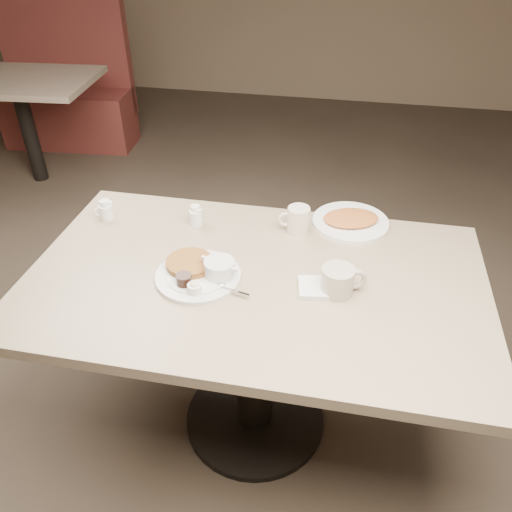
% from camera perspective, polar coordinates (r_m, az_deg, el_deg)
% --- Properties ---
extents(room, '(7.04, 8.04, 2.84)m').
position_cam_1_polar(room, '(1.38, -0.17, 19.45)').
color(room, '#4C3F33').
rests_on(room, ground).
extents(diner_table, '(1.50, 0.90, 0.75)m').
position_cam_1_polar(diner_table, '(1.79, -0.12, -6.60)').
color(diner_table, tan).
rests_on(diner_table, ground).
extents(main_plate, '(0.37, 0.36, 0.07)m').
position_cam_1_polar(main_plate, '(1.68, -6.14, -1.75)').
color(main_plate, silver).
rests_on(main_plate, diner_table).
extents(coffee_mug_near, '(0.16, 0.13, 0.09)m').
position_cam_1_polar(coffee_mug_near, '(1.61, 9.19, -2.69)').
color(coffee_mug_near, '#B8B09F').
rests_on(coffee_mug_near, diner_table).
extents(napkin, '(0.15, 0.13, 0.02)m').
position_cam_1_polar(napkin, '(1.63, 7.08, -3.53)').
color(napkin, silver).
rests_on(napkin, diner_table).
extents(coffee_mug_far, '(0.12, 0.09, 0.10)m').
position_cam_1_polar(coffee_mug_far, '(1.88, 4.64, 4.02)').
color(coffee_mug_far, silver).
rests_on(coffee_mug_far, diner_table).
extents(creamer_left, '(0.08, 0.06, 0.08)m').
position_cam_1_polar(creamer_left, '(2.04, -16.35, 4.86)').
color(creamer_left, white).
rests_on(creamer_left, diner_table).
extents(creamer_right, '(0.06, 0.06, 0.08)m').
position_cam_1_polar(creamer_right, '(1.94, -6.71, 4.45)').
color(creamer_right, white).
rests_on(creamer_right, diner_table).
extents(hash_plate, '(0.36, 0.36, 0.04)m').
position_cam_1_polar(hash_plate, '(1.97, 10.46, 3.89)').
color(hash_plate, white).
rests_on(hash_plate, diner_table).
extents(booth_back_left, '(1.14, 1.30, 1.12)m').
position_cam_1_polar(booth_back_left, '(4.59, -20.57, 16.25)').
color(booth_back_left, maroon).
rests_on(booth_back_left, ground).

